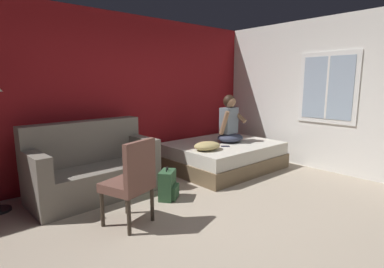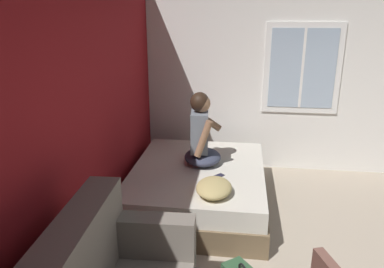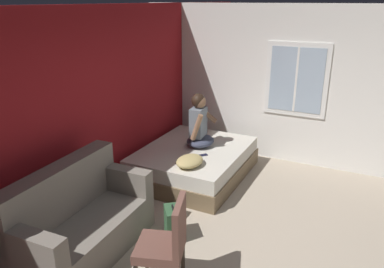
% 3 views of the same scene
% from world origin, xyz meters
% --- Properties ---
extents(ground_plane, '(40.00, 40.00, 0.00)m').
position_xyz_m(ground_plane, '(0.00, 0.00, 0.00)').
color(ground_plane, tan).
extents(wall_back_accent, '(11.19, 0.16, 2.70)m').
position_xyz_m(wall_back_accent, '(0.00, 2.65, 1.35)').
color(wall_back_accent, maroon).
rests_on(wall_back_accent, ground).
extents(wall_side_with_window, '(0.19, 6.55, 2.70)m').
position_xyz_m(wall_side_with_window, '(3.17, 0.01, 1.35)').
color(wall_side_with_window, silver).
rests_on(wall_side_with_window, ground).
extents(bed, '(1.97, 1.58, 0.48)m').
position_xyz_m(bed, '(1.81, 1.68, 0.24)').
color(bed, brown).
rests_on(bed, ground).
extents(couch, '(1.73, 0.89, 1.04)m').
position_xyz_m(couch, '(-0.56, 1.96, 0.39)').
color(couch, slate).
rests_on(couch, ground).
extents(side_chair, '(0.58, 0.58, 0.98)m').
position_xyz_m(side_chair, '(-0.60, 0.80, 0.53)').
color(side_chair, '#382D23').
rests_on(side_chair, ground).
extents(person_seated, '(0.56, 0.49, 0.88)m').
position_xyz_m(person_seated, '(1.97, 1.67, 0.84)').
color(person_seated, '#383D51').
rests_on(person_seated, bed).
extents(backpack, '(0.35, 0.35, 0.46)m').
position_xyz_m(backpack, '(0.15, 1.14, 0.19)').
color(backpack, '#2D5133').
rests_on(backpack, ground).
extents(throw_pillow, '(0.49, 0.37, 0.14)m').
position_xyz_m(throw_pillow, '(1.18, 1.45, 0.55)').
color(throw_pillow, tan).
rests_on(throw_pillow, bed).
extents(cell_phone, '(0.15, 0.14, 0.01)m').
position_xyz_m(cell_phone, '(1.61, 1.43, 0.48)').
color(cell_phone, black).
rests_on(cell_phone, bed).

